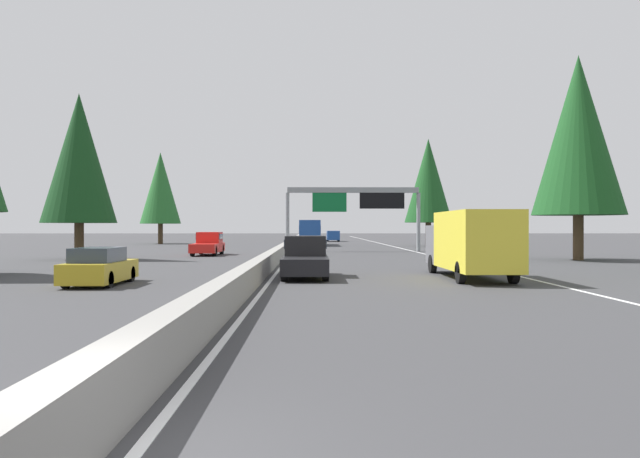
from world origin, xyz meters
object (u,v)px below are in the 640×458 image
(sign_gantry_overhead, at_px, (355,200))
(bus_far_center, at_px, (310,232))
(minivan_mid_right, at_px, (333,235))
(pickup_distant_a, at_px, (305,257))
(conifer_left_near, at_px, (79,158))
(oncoming_far, at_px, (100,267))
(conifer_right_mid, at_px, (428,181))
(box_truck_distant_b, at_px, (470,242))
(sedan_far_right, at_px, (311,235))
(conifer_left_mid, at_px, (160,188))
(oncoming_near, at_px, (208,244))
(conifer_right_near, at_px, (578,135))

(sign_gantry_overhead, relative_size, bus_far_center, 1.10)
(minivan_mid_right, bearing_deg, pickup_distant_a, 177.02)
(minivan_mid_right, bearing_deg, conifer_left_near, 160.17)
(sign_gantry_overhead, xyz_separation_m, conifer_left_near, (-14.50, 20.35, 2.31))
(oncoming_far, height_order, conifer_right_mid, conifer_right_mid)
(conifer_right_mid, bearing_deg, bus_far_center, 75.16)
(sign_gantry_overhead, bearing_deg, oncoming_far, 159.79)
(sign_gantry_overhead, relative_size, box_truck_distant_b, 1.49)
(box_truck_distant_b, relative_size, conifer_right_mid, 0.66)
(sign_gantry_overhead, distance_m, bus_far_center, 20.15)
(pickup_distant_a, xyz_separation_m, conifer_left_near, (15.46, 16.02, 6.17))
(sedan_far_right, relative_size, conifer_left_mid, 0.35)
(bus_far_center, xyz_separation_m, sedan_far_right, (45.71, -0.08, -1.03))
(sedan_far_right, height_order, conifer_right_mid, conifer_right_mid)
(minivan_mid_right, xyz_separation_m, oncoming_near, (-47.62, 11.78, -0.04))
(minivan_mid_right, xyz_separation_m, conifer_left_mid, (-13.23, 24.07, 6.65))
(bus_far_center, bearing_deg, conifer_left_mid, 70.31)
(conifer_left_mid, bearing_deg, minivan_mid_right, -61.20)
(pickup_distant_a, bearing_deg, conifer_left_near, 46.01)
(oncoming_far, distance_m, conifer_right_mid, 54.58)
(conifer_right_near, bearing_deg, oncoming_far, 123.76)
(sign_gantry_overhead, height_order, box_truck_distant_b, sign_gantry_overhead)
(box_truck_distant_b, xyz_separation_m, conifer_left_mid, (57.49, 27.74, 5.99))
(conifer_right_near, height_order, conifer_left_near, conifer_right_near)
(minivan_mid_right, relative_size, oncoming_far, 1.14)
(conifer_right_mid, height_order, conifer_left_near, conifer_right_mid)
(box_truck_distant_b, distance_m, oncoming_far, 15.66)
(pickup_distant_a, relative_size, conifer_right_near, 0.40)
(conifer_right_near, distance_m, conifer_right_mid, 31.84)
(box_truck_distant_b, xyz_separation_m, oncoming_near, (23.10, 15.45, -0.70))
(oncoming_near, relative_size, conifer_right_mid, 0.44)
(sedan_far_right, xyz_separation_m, minivan_mid_right, (-25.14, -3.51, 0.27))
(pickup_distant_a, bearing_deg, box_truck_distant_b, -95.85)
(pickup_distant_a, height_order, conifer_left_near, conifer_left_near)
(sign_gantry_overhead, relative_size, conifer_right_near, 0.90)
(sign_gantry_overhead, bearing_deg, box_truck_distant_b, -174.46)
(oncoming_near, bearing_deg, oncoming_far, 0.19)
(sign_gantry_overhead, xyz_separation_m, sedan_far_right, (65.15, 4.20, -4.09))
(sign_gantry_overhead, distance_m, minivan_mid_right, 40.20)
(box_truck_distant_b, xyz_separation_m, bus_far_center, (50.16, 7.26, 0.11))
(sedan_far_right, height_order, conifer_left_mid, conifer_left_mid)
(bus_far_center, height_order, oncoming_far, bus_far_center)
(box_truck_distant_b, distance_m, bus_far_center, 50.68)
(sign_gantry_overhead, relative_size, minivan_mid_right, 2.54)
(oncoming_far, bearing_deg, conifer_right_near, 123.76)
(sedan_far_right, height_order, conifer_right_near, conifer_right_near)
(sedan_far_right, bearing_deg, box_truck_distant_b, -175.72)
(box_truck_distant_b, relative_size, conifer_right_near, 0.60)
(pickup_distant_a, distance_m, sedan_far_right, 95.12)
(oncoming_near, bearing_deg, conifer_right_mid, 136.22)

